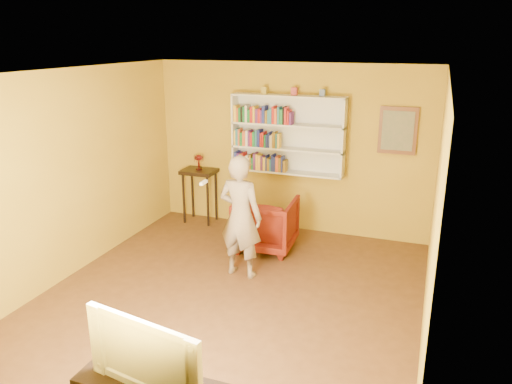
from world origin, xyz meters
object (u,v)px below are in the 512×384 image
console_table (199,179)px  ruby_lustre (199,159)px  person (240,217)px  bookshelf (289,134)px  television (153,350)px  armchair (266,223)px

console_table → ruby_lustre: bearing=121.0°
person → console_table: bearing=-42.8°
bookshelf → person: bearing=-93.4°
bookshelf → television: bearing=-86.2°
bookshelf → ruby_lustre: (-1.51, -0.16, -0.49)m
person → armchair: bearing=-85.3°
ruby_lustre → armchair: size_ratio=0.29×
ruby_lustre → bookshelf: bearing=6.0°
ruby_lustre → console_table: bearing=-59.0°
ruby_lustre → person: bearing=-49.4°
console_table → ruby_lustre: size_ratio=3.62×
bookshelf → ruby_lustre: 1.60m
ruby_lustre → armchair: bearing=-26.3°
console_table → person: size_ratio=0.56×
ruby_lustre → armchair: (1.44, -0.71, -0.71)m
console_table → armchair: size_ratio=1.06×
television → armchair: bearing=106.0°
console_table → bookshelf: bearing=6.0°
person → bookshelf: bearing=-86.7°
ruby_lustre → television: ruby_lustre is taller
armchair → console_table: bearing=-29.2°
armchair → television: bearing=92.9°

